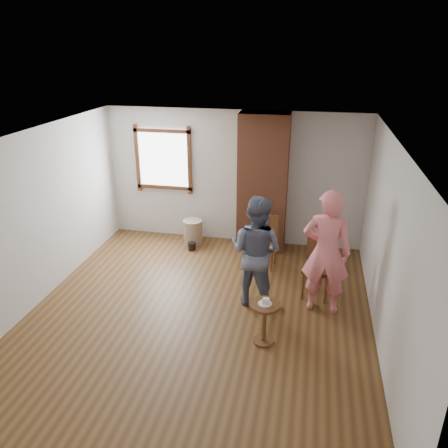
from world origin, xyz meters
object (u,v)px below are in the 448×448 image
(person_pink, at_px, (326,253))
(dining_chair_left, at_px, (265,238))
(dining_chair_right, at_px, (319,263))
(side_table, at_px, (264,317))
(stoneware_crock, at_px, (193,232))
(man, at_px, (256,251))

(person_pink, bearing_deg, dining_chair_left, -46.84)
(dining_chair_right, bearing_deg, person_pink, -72.05)
(dining_chair_right, bearing_deg, side_table, -106.67)
(side_table, relative_size, person_pink, 0.32)
(stoneware_crock, xyz_separation_m, side_table, (1.77, -2.83, 0.16))
(stoneware_crock, xyz_separation_m, person_pink, (2.52, -1.87, 0.71))
(dining_chair_left, relative_size, person_pink, 0.49)
(dining_chair_left, distance_m, side_table, 2.22)
(dining_chair_left, relative_size, dining_chair_right, 0.97)
(side_table, bearing_deg, dining_chair_left, 96.76)
(dining_chair_left, bearing_deg, person_pink, -47.16)
(person_pink, bearing_deg, side_table, 55.80)
(dining_chair_right, xyz_separation_m, man, (-0.94, -0.47, 0.33))
(man, bearing_deg, stoneware_crock, -32.06)
(dining_chair_right, relative_size, side_table, 1.59)
(dining_chair_left, distance_m, dining_chair_right, 1.23)
(stoneware_crock, distance_m, man, 2.49)
(dining_chair_right, height_order, person_pink, person_pink)
(dining_chair_left, xyz_separation_m, person_pink, (1.01, -1.25, 0.43))
(side_table, relative_size, man, 0.35)
(dining_chair_left, relative_size, man, 0.53)
(dining_chair_left, xyz_separation_m, dining_chair_right, (0.94, -0.78, 0.02))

